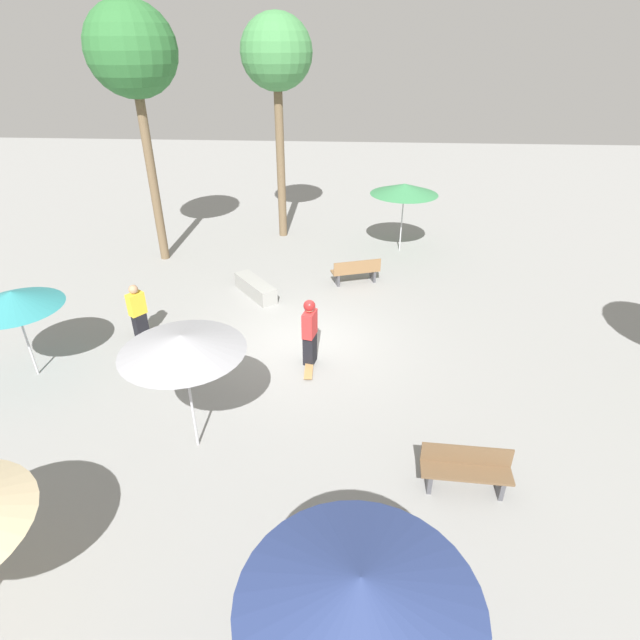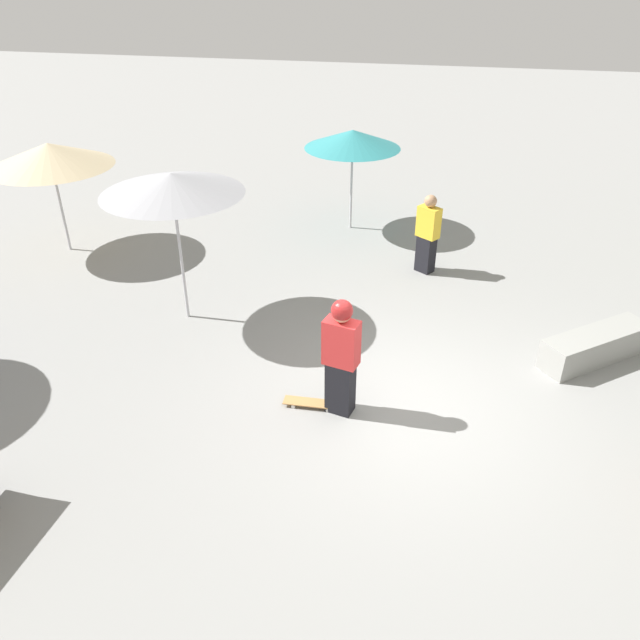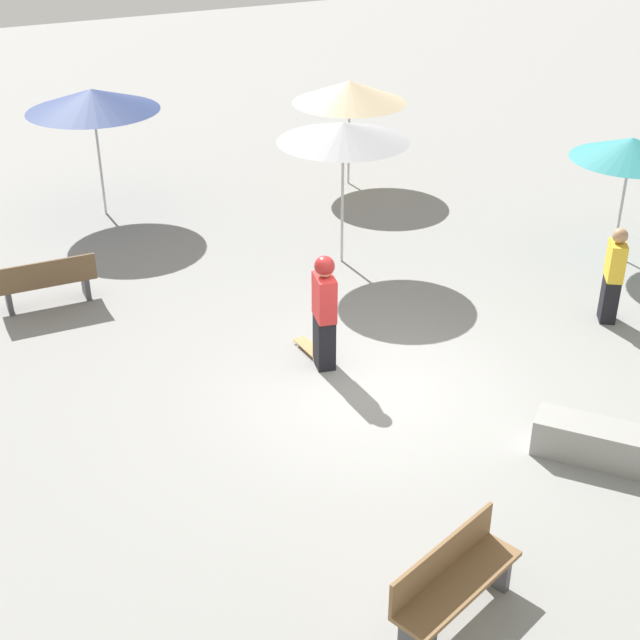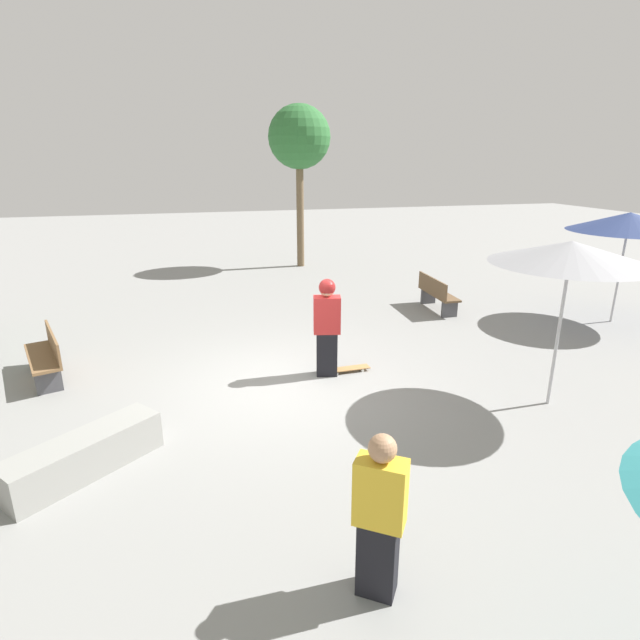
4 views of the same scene
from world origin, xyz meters
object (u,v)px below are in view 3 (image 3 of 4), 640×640
Objects in this scene: bench_near at (46,282)px; bench_far at (453,581)px; skater_main at (324,308)px; shade_umbrella_teal at (631,149)px; concrete_ledge at (612,446)px; shade_umbrella_tan at (350,92)px; skateboard at (311,350)px; bystander_watching at (613,275)px; shade_umbrella_navy at (92,100)px; shade_umbrella_grey at (343,132)px.

bench_near and bench_far have the same top height.
shade_umbrella_teal is at bearing -68.40° from skater_main.
shade_umbrella_tan is at bearing 168.52° from concrete_ledge.
bench_far reaches higher than skateboard.
shade_umbrella_teal reaches higher than bystander_watching.
bench_far reaches higher than concrete_ledge.
concrete_ledge is 11.70m from shade_umbrella_navy.
shade_umbrella_navy reaches higher than skater_main.
shade_umbrella_tan is at bearing -156.90° from shade_umbrella_teal.
concrete_ledge is 1.11× the size of bench_near.
concrete_ledge is at bearing 0.47° from shade_umbrella_grey.
skater_main is 1.11× the size of bystander_watching.
shade_umbrella_navy reaches higher than shade_umbrella_teal.
shade_umbrella_teal is at bearing 135.59° from concrete_ledge.
bystander_watching reaches higher than bench_far.
skater_main reaches higher than bench_near.
skateboard is 0.33× the size of shade_umbrella_tan.
shade_umbrella_teal is (-0.54, 6.58, 1.98)m from skateboard.
skater_main is 0.98m from skateboard.
bench_near is at bearing 52.75° from skater_main.
bench_near reaches higher than skateboard.
shade_umbrella_tan is at bearing -140.76° from bystander_watching.
concrete_ledge is 10.68m from shade_umbrella_tan.
shade_umbrella_tan is 6.19m from shade_umbrella_teal.
shade_umbrella_teal is at bearing -87.23° from skateboard.
concrete_ledge is at bearing 16.22° from shade_umbrella_navy.
shade_umbrella_navy is (-0.73, -5.31, 0.30)m from shade_umbrella_tan.
bench_near is at bearing -68.66° from shade_umbrella_tan.
skater_main is 0.68× the size of shade_umbrella_navy.
shade_umbrella_navy is at bearing 22.34° from skater_main.
skater_main is 7.60m from shade_umbrella_navy.
shade_umbrella_teal reaches higher than skater_main.
skateboard is at bearing -33.65° from shade_umbrella_tan.
concrete_ledge is 0.70× the size of shade_umbrella_grey.
skater_main is at bearing 178.63° from skateboard.
shade_umbrella_navy is (-12.15, -0.05, 1.92)m from bench_far.
bench_near is at bearing -85.66° from bystander_watching.
bench_near is 0.66× the size of shade_umbrella_tan.
shade_umbrella_grey is (-2.67, 2.00, 2.35)m from skateboard.
bench_far is (4.77, -1.11, -0.52)m from skater_main.
bystander_watching reaches higher than bench_near.
skateboard is 0.31× the size of shade_umbrella_navy.
shade_umbrella_navy reaches higher than concrete_ledge.
shade_umbrella_teal reaches higher than bench_far.
bench_near is 1.02× the size of bystander_watching.
shade_umbrella_grey is 5.34m from shade_umbrella_navy.
bystander_watching is at bearing -46.49° from shade_umbrella_teal.
shade_umbrella_grey reaches higher than concrete_ledge.
skater_main is at bearing -150.77° from concrete_ledge.
concrete_ledge is at bearing -11.48° from shade_umbrella_tan.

